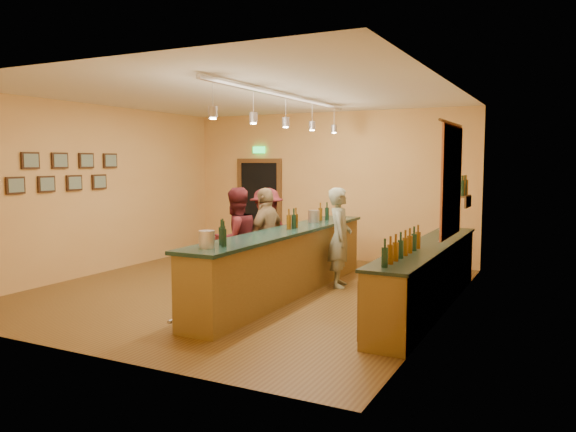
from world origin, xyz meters
The scene contains 18 objects.
floor centered at (0.00, 0.00, 0.00)m, with size 7.00×7.00×0.00m, color brown.
ceiling centered at (0.00, 0.00, 3.20)m, with size 6.50×7.00×0.02m, color silver.
wall_back centered at (0.00, 3.50, 1.60)m, with size 6.50×0.02×3.20m, color #D89B51.
wall_front centered at (0.00, -3.50, 1.60)m, with size 6.50×0.02×3.20m, color #D89B51.
wall_left centered at (-3.25, 0.00, 1.60)m, with size 0.02×7.00×3.20m, color #D89B51.
wall_right centered at (3.25, 0.00, 1.60)m, with size 0.02×7.00×3.20m, color #D89B51.
doorway centered at (-1.70, 3.47, 1.13)m, with size 1.15×0.09×2.48m.
tapestry centered at (3.23, 0.40, 1.85)m, with size 0.03×1.40×1.60m, color #A62B21.
bottle_shelf centered at (3.17, 1.90, 1.67)m, with size 0.17×0.55×0.54m.
picture_grid centered at (-3.21, -0.75, 1.95)m, with size 0.06×2.20×0.70m, color #382111, non-canonical shape.
back_counter centered at (2.97, 0.18, 0.49)m, with size 0.60×4.55×1.27m.
tasting_bar centered at (0.75, 0.00, 0.61)m, with size 0.73×5.10×1.38m.
pendant_track centered at (0.75, 0.00, 2.98)m, with size 0.11×4.60×0.50m.
bartender centered at (1.30, 0.94, 0.85)m, with size 0.62×0.41×1.69m, color gray.
customer_a centered at (-0.03, -0.26, 0.86)m, with size 0.84×0.65×1.72m, color #59191E.
customer_b centered at (0.20, 0.36, 0.85)m, with size 0.99×0.41×1.70m, color #997A51.
customer_c centered at (-0.25, 1.18, 0.82)m, with size 1.06×0.61×1.64m, color #59191E.
bar_stool centered at (2.29, 2.20, 0.57)m, with size 0.35×0.35×0.71m.
Camera 1 is at (4.76, -7.88, 2.14)m, focal length 35.00 mm.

